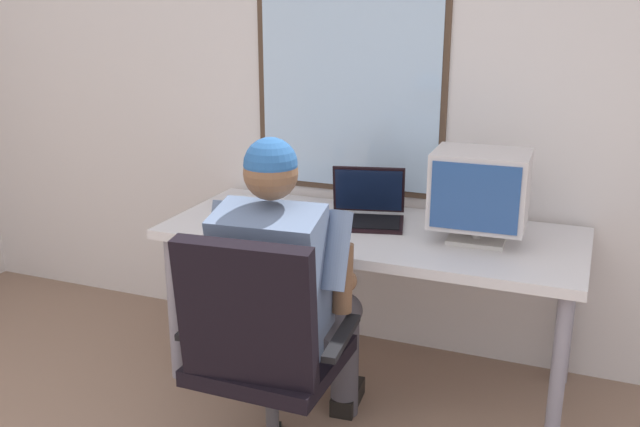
{
  "coord_description": "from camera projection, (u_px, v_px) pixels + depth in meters",
  "views": [
    {
      "loc": [
        0.85,
        -0.78,
        1.73
      ],
      "look_at": [
        -0.15,
        1.69,
        0.92
      ],
      "focal_mm": 39.77,
      "sensor_mm": 36.0,
      "label": 1
    }
  ],
  "objects": [
    {
      "name": "desk",
      "position": [
        371.0,
        245.0,
        3.16
      ],
      "size": [
        1.83,
        0.77,
        0.75
      ],
      "color": "gray",
      "rests_on": "ground"
    },
    {
      "name": "book_stack",
      "position": [
        263.0,
        207.0,
        3.38
      ],
      "size": [
        0.2,
        0.17,
        0.05
      ],
      "color": "#612D74",
      "rests_on": "desk"
    },
    {
      "name": "laptop",
      "position": [
        367.0,
        207.0,
        3.24
      ],
      "size": [
        0.4,
        0.37,
        0.24
      ],
      "color": "black",
      "rests_on": "desk"
    },
    {
      "name": "office_chair",
      "position": [
        260.0,
        345.0,
        2.46
      ],
      "size": [
        0.61,
        0.56,
        0.99
      ],
      "color": "black",
      "rests_on": "ground"
    },
    {
      "name": "wall_rear",
      "position": [
        411.0,
        96.0,
        3.36
      ],
      "size": [
        5.53,
        0.08,
        2.55
      ],
      "color": "silver",
      "rests_on": "ground"
    },
    {
      "name": "cd_case",
      "position": [
        289.0,
        231.0,
        3.09
      ],
      "size": [
        0.18,
        0.17,
        0.01
      ],
      "color": "blue",
      "rests_on": "desk"
    },
    {
      "name": "wine_glass",
      "position": [
        242.0,
        208.0,
        3.11
      ],
      "size": [
        0.07,
        0.07,
        0.15
      ],
      "color": "silver",
      "rests_on": "desk"
    },
    {
      "name": "crt_monitor",
      "position": [
        480.0,
        190.0,
        2.91
      ],
      "size": [
        0.39,
        0.31,
        0.39
      ],
      "color": "beige",
      "rests_on": "desk"
    },
    {
      "name": "person_seated",
      "position": [
        285.0,
        290.0,
        2.67
      ],
      "size": [
        0.56,
        0.78,
        1.28
      ],
      "color": "#444147",
      "rests_on": "ground"
    }
  ]
}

